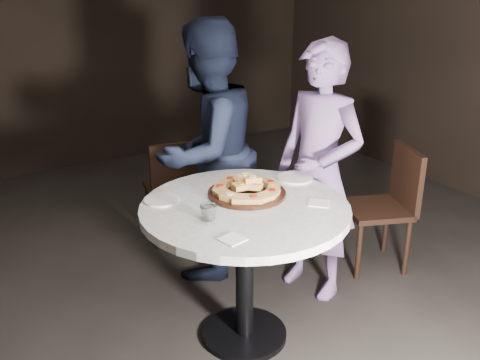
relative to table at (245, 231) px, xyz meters
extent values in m
plane|color=black|center=(0.06, 0.08, -0.70)|extent=(7.00, 7.00, 0.00)
cylinder|color=black|center=(0.00, 0.00, -0.68)|extent=(0.59, 0.59, 0.03)
cylinder|color=black|center=(0.00, 0.00, -0.27)|extent=(0.12, 0.12, 0.79)
cylinder|color=silver|center=(0.00, 0.00, 0.14)|extent=(1.33, 1.33, 0.05)
cylinder|color=black|center=(0.09, 0.12, 0.17)|extent=(0.51, 0.51, 0.02)
cube|color=tan|center=(0.24, 0.10, 0.20)|extent=(0.08, 0.10, 0.04)
cylinder|color=#B1240E|center=(0.24, 0.10, 0.22)|extent=(0.04, 0.04, 0.01)
cube|color=tan|center=(0.23, 0.17, 0.20)|extent=(0.11, 0.12, 0.04)
cube|color=tan|center=(0.20, 0.22, 0.20)|extent=(0.12, 0.12, 0.04)
cylinder|color=beige|center=(0.20, 0.22, 0.22)|extent=(0.06, 0.06, 0.01)
cube|color=tan|center=(0.14, 0.26, 0.20)|extent=(0.12, 0.11, 0.04)
cube|color=tan|center=(0.07, 0.27, 0.20)|extent=(0.10, 0.08, 0.04)
cylinder|color=#B1240E|center=(0.07, 0.27, 0.22)|extent=(0.04, 0.04, 0.01)
cube|color=tan|center=(0.01, 0.25, 0.20)|extent=(0.12, 0.12, 0.04)
cube|color=tan|center=(-0.04, 0.20, 0.20)|extent=(0.12, 0.12, 0.04)
cylinder|color=#B1240E|center=(-0.04, 0.20, 0.22)|extent=(0.06, 0.06, 0.01)
cube|color=tan|center=(-0.06, 0.13, 0.20)|extent=(0.07, 0.09, 0.04)
cube|color=tan|center=(-0.06, 0.07, 0.20)|extent=(0.10, 0.11, 0.04)
cylinder|color=beige|center=(-0.06, 0.07, 0.22)|extent=(0.06, 0.06, 0.01)
cube|color=tan|center=(-0.02, 0.01, 0.20)|extent=(0.12, 0.11, 0.04)
cube|color=tan|center=(0.04, -0.03, 0.20)|extent=(0.12, 0.11, 0.04)
cylinder|color=#B1240E|center=(0.04, -0.03, 0.22)|extent=(0.06, 0.06, 0.01)
cube|color=tan|center=(0.10, -0.04, 0.20)|extent=(0.10, 0.08, 0.04)
cube|color=tan|center=(0.17, -0.01, 0.20)|extent=(0.12, 0.11, 0.04)
cylinder|color=#B1240E|center=(0.17, -0.01, 0.22)|extent=(0.06, 0.06, 0.01)
cube|color=tan|center=(0.22, 0.03, 0.20)|extent=(0.12, 0.12, 0.04)
cube|color=tan|center=(0.13, 0.13, 0.23)|extent=(0.09, 0.11, 0.04)
cylinder|color=#2D6B1E|center=(0.13, 0.13, 0.25)|extent=(0.05, 0.05, 0.01)
cube|color=tan|center=(0.07, 0.16, 0.23)|extent=(0.10, 0.11, 0.04)
cylinder|color=beige|center=(0.07, 0.16, 0.25)|extent=(0.06, 0.06, 0.01)
cube|color=tan|center=(0.04, 0.10, 0.23)|extent=(0.10, 0.08, 0.04)
cylinder|color=orange|center=(0.04, 0.10, 0.25)|extent=(0.05, 0.05, 0.01)
cube|color=tan|center=(0.10, 0.07, 0.23)|extent=(0.12, 0.12, 0.04)
cylinder|color=#B1240E|center=(0.10, 0.07, 0.25)|extent=(0.06, 0.06, 0.01)
cube|color=tan|center=(0.11, 0.09, 0.26)|extent=(0.11, 0.10, 0.04)
cylinder|color=beige|center=(0.11, 0.09, 0.28)|extent=(0.05, 0.05, 0.01)
cube|color=tan|center=(0.09, 0.14, 0.26)|extent=(0.11, 0.09, 0.04)
cylinder|color=beige|center=(0.09, 0.14, 0.28)|extent=(0.05, 0.05, 0.01)
cylinder|color=white|center=(-0.36, 0.30, 0.17)|extent=(0.25, 0.25, 0.01)
cylinder|color=white|center=(0.47, 0.17, 0.17)|extent=(0.25, 0.25, 0.01)
imported|color=silver|center=(-0.26, -0.06, 0.20)|extent=(0.10, 0.10, 0.08)
cube|color=white|center=(-0.27, -0.31, 0.16)|extent=(0.13, 0.13, 0.01)
cube|color=white|center=(0.35, -0.20, 0.16)|extent=(0.15, 0.15, 0.01)
cube|color=black|center=(0.21, 1.41, -0.27)|extent=(0.48, 0.48, 0.04)
cube|color=black|center=(0.17, 1.22, -0.05)|extent=(0.40, 0.12, 0.43)
cylinder|color=black|center=(0.42, 1.55, -0.48)|extent=(0.04, 0.04, 0.43)
cylinder|color=black|center=(0.08, 1.62, -0.48)|extent=(0.04, 0.04, 0.43)
cylinder|color=black|center=(0.35, 1.21, -0.48)|extent=(0.04, 0.04, 0.43)
cylinder|color=black|center=(0.01, 1.28, -0.48)|extent=(0.04, 0.04, 0.43)
cube|color=black|center=(1.26, 0.21, -0.25)|extent=(0.55, 0.55, 0.04)
cube|color=black|center=(1.45, 0.13, -0.03)|extent=(0.20, 0.40, 0.45)
cylinder|color=black|center=(1.16, 0.45, -0.48)|extent=(0.05, 0.05, 0.45)
cylinder|color=black|center=(1.02, 0.12, -0.48)|extent=(0.05, 0.05, 0.45)
cylinder|color=black|center=(1.49, 0.31, -0.48)|extent=(0.05, 0.05, 0.45)
cylinder|color=black|center=(1.35, -0.02, -0.48)|extent=(0.05, 0.05, 0.45)
imported|color=black|center=(0.21, 0.82, 0.19)|extent=(1.05, 0.95, 1.78)
imported|color=slate|center=(0.70, 0.21, 0.14)|extent=(0.55, 0.70, 1.68)
camera|label=1|loc=(-1.44, -2.23, 1.34)|focal=40.00mm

